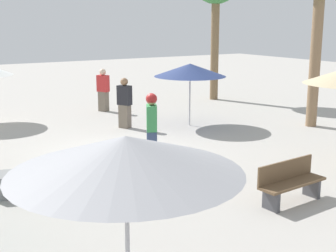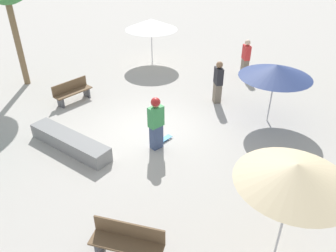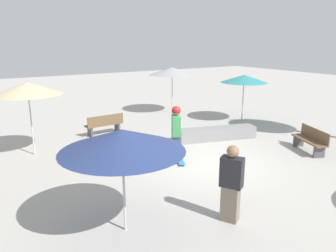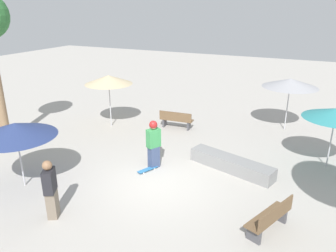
{
  "view_description": "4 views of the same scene",
  "coord_description": "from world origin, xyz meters",
  "px_view_note": "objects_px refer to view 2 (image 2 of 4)",
  "views": [
    {
      "loc": [
        11.34,
        -5.32,
        3.62
      ],
      "look_at": [
        1.16,
        1.02,
        0.92
      ],
      "focal_mm": 50.0,
      "sensor_mm": 36.0,
      "label": 1
    },
    {
      "loc": [
        9.13,
        3.9,
        6.17
      ],
      "look_at": [
        1.08,
        1.06,
        0.96
      ],
      "focal_mm": 35.0,
      "sensor_mm": 36.0,
      "label": 2
    },
    {
      "loc": [
        -7.63,
        6.39,
        3.85
      ],
      "look_at": [
        1.43,
        0.65,
        1.04
      ],
      "focal_mm": 35.0,
      "sensor_mm": 36.0,
      "label": 3
    },
    {
      "loc": [
        -8.53,
        -4.44,
        5.59
      ],
      "look_at": [
        1.53,
        0.32,
        1.47
      ],
      "focal_mm": 35.0,
      "sensor_mm": 36.0,
      "label": 4
    }
  ],
  "objects_px": {
    "skater_main": "(156,122)",
    "shade_umbrella_tan": "(295,173)",
    "bystander_far": "(218,82)",
    "bench_far": "(127,242)",
    "bystander_watching": "(246,58)",
    "concrete_ledge": "(70,142)",
    "shade_umbrella_navy": "(276,71)",
    "shade_umbrella_white": "(151,24)",
    "bench_near": "(72,92)",
    "skateboard": "(162,140)"
  },
  "relations": [
    {
      "from": "bench_far",
      "to": "shade_umbrella_white",
      "type": "distance_m",
      "value": 12.06
    },
    {
      "from": "skateboard",
      "to": "shade_umbrella_white",
      "type": "height_order",
      "value": "shade_umbrella_white"
    },
    {
      "from": "concrete_ledge",
      "to": "bench_far",
      "type": "relative_size",
      "value": 1.99
    },
    {
      "from": "skater_main",
      "to": "shade_umbrella_tan",
      "type": "xyz_separation_m",
      "value": [
        2.98,
        3.92,
        1.34
      ]
    },
    {
      "from": "concrete_ledge",
      "to": "bystander_watching",
      "type": "xyz_separation_m",
      "value": [
        -8.05,
        4.41,
        0.63
      ]
    },
    {
      "from": "concrete_ledge",
      "to": "bystander_watching",
      "type": "distance_m",
      "value": 9.2
    },
    {
      "from": "bench_far",
      "to": "shade_umbrella_navy",
      "type": "bearing_deg",
      "value": -112.56
    },
    {
      "from": "skateboard",
      "to": "shade_umbrella_navy",
      "type": "xyz_separation_m",
      "value": [
        -2.62,
        3.19,
        1.91
      ]
    },
    {
      "from": "shade_umbrella_navy",
      "to": "bystander_far",
      "type": "height_order",
      "value": "shade_umbrella_navy"
    },
    {
      "from": "skater_main",
      "to": "shade_umbrella_white",
      "type": "distance_m",
      "value": 7.92
    },
    {
      "from": "shade_umbrella_navy",
      "to": "bench_far",
      "type": "bearing_deg",
      "value": -18.48
    },
    {
      "from": "skater_main",
      "to": "bench_far",
      "type": "xyz_separation_m",
      "value": [
        4.05,
        0.91,
        -0.55
      ]
    },
    {
      "from": "concrete_ledge",
      "to": "bench_far",
      "type": "height_order",
      "value": "bench_far"
    },
    {
      "from": "concrete_ledge",
      "to": "shade_umbrella_tan",
      "type": "relative_size",
      "value": 1.28
    },
    {
      "from": "bench_far",
      "to": "skateboard",
      "type": "bearing_deg",
      "value": -83.3
    },
    {
      "from": "bench_near",
      "to": "shade_umbrella_white",
      "type": "bearing_deg",
      "value": -172.59
    },
    {
      "from": "concrete_ledge",
      "to": "bystander_far",
      "type": "height_order",
      "value": "bystander_far"
    },
    {
      "from": "shade_umbrella_navy",
      "to": "shade_umbrella_white",
      "type": "xyz_separation_m",
      "value": [
        -4.26,
        -6.3,
        0.04
      ]
    },
    {
      "from": "skater_main",
      "to": "bystander_far",
      "type": "xyz_separation_m",
      "value": [
        -3.86,
        1.15,
        -0.11
      ]
    },
    {
      "from": "shade_umbrella_white",
      "to": "skateboard",
      "type": "bearing_deg",
      "value": 24.37
    },
    {
      "from": "shade_umbrella_tan",
      "to": "bystander_far",
      "type": "relative_size",
      "value": 1.45
    },
    {
      "from": "skater_main",
      "to": "concrete_ledge",
      "type": "xyz_separation_m",
      "value": [
        0.98,
        -2.62,
        -0.73
      ]
    },
    {
      "from": "concrete_ledge",
      "to": "bench_near",
      "type": "xyz_separation_m",
      "value": [
        -2.93,
        -1.81,
        0.19
      ]
    },
    {
      "from": "skater_main",
      "to": "bystander_watching",
      "type": "relative_size",
      "value": 1.03
    },
    {
      "from": "skater_main",
      "to": "bystander_watching",
      "type": "distance_m",
      "value": 7.3
    },
    {
      "from": "shade_umbrella_white",
      "to": "bench_near",
      "type": "bearing_deg",
      "value": -14.64
    },
    {
      "from": "shade_umbrella_tan",
      "to": "skateboard",
      "type": "bearing_deg",
      "value": -130.88
    },
    {
      "from": "bench_far",
      "to": "shade_umbrella_navy",
      "type": "distance_m",
      "value": 7.57
    },
    {
      "from": "skater_main",
      "to": "shade_umbrella_navy",
      "type": "distance_m",
      "value": 4.52
    },
    {
      "from": "skater_main",
      "to": "bystander_watching",
      "type": "xyz_separation_m",
      "value": [
        -7.07,
        1.79,
        -0.1
      ]
    },
    {
      "from": "bench_near",
      "to": "bystander_far",
      "type": "distance_m",
      "value": 5.91
    },
    {
      "from": "concrete_ledge",
      "to": "shade_umbrella_navy",
      "type": "relative_size",
      "value": 1.29
    },
    {
      "from": "bystander_watching",
      "to": "shade_umbrella_tan",
      "type": "bearing_deg",
      "value": -16.21
    },
    {
      "from": "bench_near",
      "to": "shade_umbrella_tan",
      "type": "relative_size",
      "value": 0.65
    },
    {
      "from": "bystander_far",
      "to": "skateboard",
      "type": "bearing_deg",
      "value": -46.07
    },
    {
      "from": "skateboard",
      "to": "bystander_watching",
      "type": "height_order",
      "value": "bystander_watching"
    },
    {
      "from": "shade_umbrella_navy",
      "to": "bystander_watching",
      "type": "bearing_deg",
      "value": -160.34
    },
    {
      "from": "skateboard",
      "to": "shade_umbrella_tan",
      "type": "height_order",
      "value": "shade_umbrella_tan"
    },
    {
      "from": "concrete_ledge",
      "to": "bench_near",
      "type": "height_order",
      "value": "bench_near"
    },
    {
      "from": "shade_umbrella_tan",
      "to": "shade_umbrella_white",
      "type": "distance_m",
      "value": 12.37
    },
    {
      "from": "bench_far",
      "to": "bystander_watching",
      "type": "xyz_separation_m",
      "value": [
        -11.12,
        0.89,
        0.44
      ]
    },
    {
      "from": "bench_far",
      "to": "bystander_watching",
      "type": "distance_m",
      "value": 11.16
    },
    {
      "from": "skater_main",
      "to": "bench_far",
      "type": "distance_m",
      "value": 4.18
    },
    {
      "from": "bench_far",
      "to": "bystander_watching",
      "type": "relative_size",
      "value": 0.93
    },
    {
      "from": "skateboard",
      "to": "bystander_far",
      "type": "distance_m",
      "value": 3.75
    },
    {
      "from": "bystander_watching",
      "to": "shade_umbrella_navy",
      "type": "bearing_deg",
      "value": -8.53
    },
    {
      "from": "concrete_ledge",
      "to": "shade_umbrella_white",
      "type": "relative_size",
      "value": 1.22
    },
    {
      "from": "bench_far",
      "to": "shade_umbrella_white",
      "type": "xyz_separation_m",
      "value": [
        -11.28,
        -3.95,
        1.57
      ]
    },
    {
      "from": "skateboard",
      "to": "concrete_ledge",
      "type": "xyz_separation_m",
      "value": [
        1.34,
        -2.69,
        0.18
      ]
    },
    {
      "from": "concrete_ledge",
      "to": "bystander_watching",
      "type": "height_order",
      "value": "bystander_watching"
    }
  ]
}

